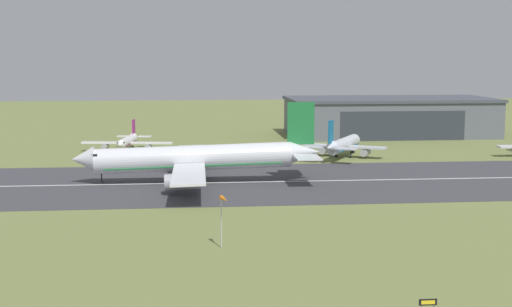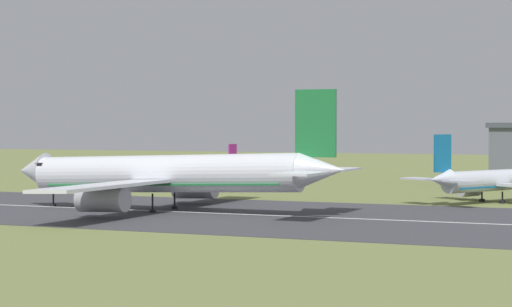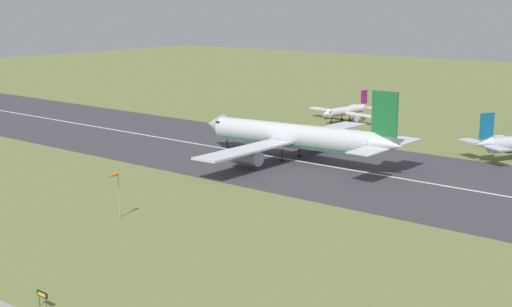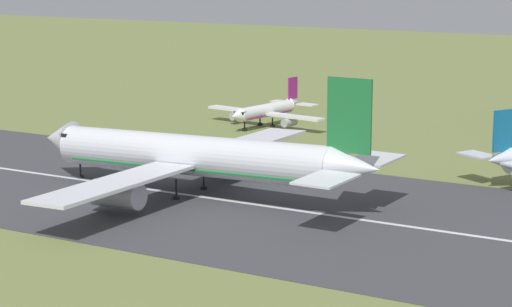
# 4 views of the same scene
# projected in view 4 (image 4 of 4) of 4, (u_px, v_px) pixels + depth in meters

# --- Properties ---
(runway_strip) EXTENTS (396.06, 44.82, 0.06)m
(runway_strip) POSITION_uv_depth(u_px,v_px,m) (479.00, 237.00, 103.07)
(runway_strip) COLOR #3D3D42
(runway_strip) RESTS_ON ground_plane
(runway_centreline) EXTENTS (356.46, 0.70, 0.01)m
(runway_centreline) POSITION_uv_depth(u_px,v_px,m) (479.00, 237.00, 103.06)
(runway_centreline) COLOR silver
(runway_centreline) RESTS_ON runway_strip
(airplane_landing) EXTENTS (48.19, 50.45, 15.64)m
(airplane_landing) POSITION_uv_depth(u_px,v_px,m) (194.00, 157.00, 120.04)
(airplane_landing) COLOR silver
(airplane_landing) RESTS_ON ground_plane
(airplane_parked_west) EXTENTS (23.55, 18.62, 7.68)m
(airplane_parked_west) POSITION_uv_depth(u_px,v_px,m) (266.00, 111.00, 168.90)
(airplane_parked_west) COLOR white
(airplane_parked_west) RESTS_ON ground_plane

